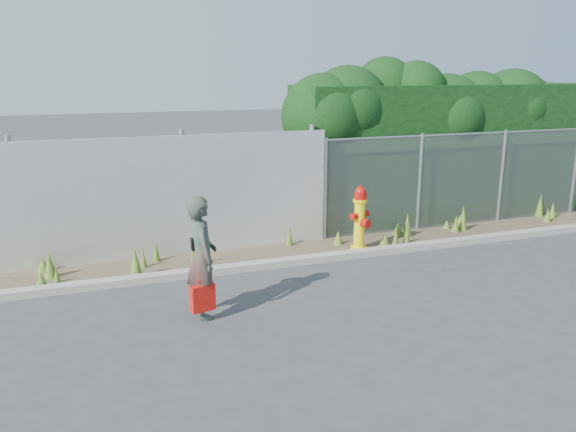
# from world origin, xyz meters

# --- Properties ---
(ground) EXTENTS (80.00, 80.00, 0.00)m
(ground) POSITION_xyz_m (0.00, 0.00, 0.00)
(ground) COLOR #363739
(ground) RESTS_ON ground
(curb) EXTENTS (16.00, 0.22, 0.12)m
(curb) POSITION_xyz_m (0.00, 1.80, 0.06)
(curb) COLOR gray
(curb) RESTS_ON ground
(weed_strip) EXTENTS (16.00, 1.29, 0.54)m
(weed_strip) POSITION_xyz_m (-0.18, 2.51, 0.13)
(weed_strip) COLOR #4C3C2B
(weed_strip) RESTS_ON ground
(corrugated_fence) EXTENTS (8.50, 0.21, 2.30)m
(corrugated_fence) POSITION_xyz_m (-3.25, 3.01, 1.10)
(corrugated_fence) COLOR silver
(corrugated_fence) RESTS_ON ground
(chainlink_fence) EXTENTS (6.50, 0.07, 2.05)m
(chainlink_fence) POSITION_xyz_m (4.25, 3.00, 1.03)
(chainlink_fence) COLOR gray
(chainlink_fence) RESTS_ON ground
(hedge) EXTENTS (7.70, 1.98, 3.60)m
(hedge) POSITION_xyz_m (4.23, 4.02, 1.99)
(hedge) COLOR black
(hedge) RESTS_ON ground
(fire_hydrant) EXTENTS (0.42, 0.38, 1.26)m
(fire_hydrant) POSITION_xyz_m (1.39, 2.14, 0.61)
(fire_hydrant) COLOR yellow
(fire_hydrant) RESTS_ON ground
(woman) EXTENTS (0.41, 0.62, 1.70)m
(woman) POSITION_xyz_m (-1.95, 0.25, 0.85)
(woman) COLOR #106752
(woman) RESTS_ON ground
(red_tote_bag) EXTENTS (0.33, 0.12, 0.43)m
(red_tote_bag) POSITION_xyz_m (-2.00, 0.04, 0.35)
(red_tote_bag) COLOR #B50A0B
(black_shoulder_bag) EXTENTS (0.23, 0.10, 0.17)m
(black_shoulder_bag) POSITION_xyz_m (-1.95, 0.39, 1.00)
(black_shoulder_bag) COLOR black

